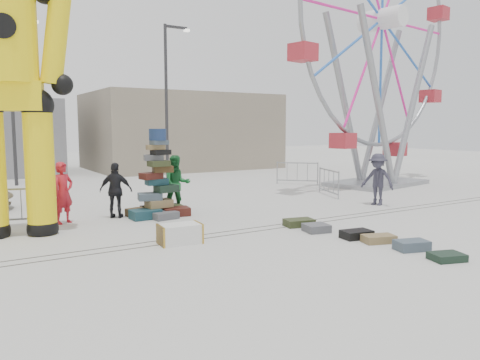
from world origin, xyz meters
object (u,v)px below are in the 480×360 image
barricade_dummy_c (2,207)px  pedestrian_red (63,193)px  ferris_wheel (381,41)px  suitcase_tower (158,192)px  steamer_trunk (180,234)px  lamp_post_right (168,94)px  barricade_wheel_back (297,173)px  pedestrian_black (116,190)px  pedestrian_grey (378,179)px  barricade_wheel_front (329,182)px  crash_test_dummy (10,74)px  pedestrian_green (177,184)px  lamp_post_left (14,91)px

barricade_dummy_c → pedestrian_red: pedestrian_red is taller
ferris_wheel → pedestrian_red: size_ratio=7.66×
suitcase_tower → steamer_trunk: size_ratio=2.72×
lamp_post_right → barricade_wheel_back: 7.78m
barricade_wheel_back → pedestrian_black: 10.91m
pedestrian_red → pedestrian_grey: bearing=-42.5°
lamp_post_right → steamer_trunk: (-5.07, -12.52, -4.25)m
suitcase_tower → barricade_wheel_front: bearing=5.2°
barricade_dummy_c → pedestrian_grey: 12.29m
ferris_wheel → barricade_wheel_back: (-3.12, 2.27, -6.28)m
barricade_dummy_c → barricade_wheel_front: (11.98, -0.39, 0.00)m
crash_test_dummy → pedestrian_green: (4.90, 0.96, -3.19)m
lamp_post_left → pedestrian_black: (1.59, -10.54, -3.62)m
barricade_wheel_front → barricade_dummy_c: bearing=108.3°
lamp_post_right → crash_test_dummy: lamp_post_right is taller
pedestrian_red → pedestrian_grey: pedestrian_grey is taller
crash_test_dummy → pedestrian_grey: 12.18m
pedestrian_red → ferris_wheel: bearing=-22.6°
pedestrian_red → pedestrian_black: (1.55, 0.01, -0.04)m
crash_test_dummy → barricade_dummy_c: crash_test_dummy is taller
steamer_trunk → barricade_wheel_back: bearing=43.7°
barricade_dummy_c → pedestrian_black: bearing=7.4°
barricade_dummy_c → barricade_wheel_back: bearing=30.4°
crash_test_dummy → barricade_wheel_front: (11.75, 1.13, -3.58)m
barricade_wheel_front → pedestrian_black: (-8.85, -0.09, 0.31)m
pedestrian_red → barricade_dummy_c: bearing=133.8°
barricade_dummy_c → barricade_wheel_front: 11.99m
lamp_post_left → barricade_dummy_c: (-1.54, -10.05, -3.93)m
barricade_wheel_front → pedestrian_red: pedestrian_red is taller
lamp_post_right → suitcase_tower: size_ratio=2.90×
barricade_wheel_back → pedestrian_red: bearing=-117.3°
barricade_dummy_c → steamer_trunk: bearing=-35.9°
barricade_wheel_front → barricade_wheel_back: 3.98m
lamp_post_left → pedestrian_grey: size_ratio=4.28×
lamp_post_left → pedestrian_black: size_ratio=4.64×
lamp_post_left → crash_test_dummy: (-1.30, -11.58, -0.35)m
lamp_post_left → ferris_wheel: ferris_wheel is taller
pedestrian_green → pedestrian_grey: (6.76, -2.48, -0.01)m
steamer_trunk → pedestrian_grey: size_ratio=0.54×
suitcase_tower → steamer_trunk: bearing=-102.3°
pedestrian_green → pedestrian_grey: pedestrian_green is taller
barricade_dummy_c → pedestrian_grey: size_ratio=1.07×
lamp_post_right → barricade_wheel_back: (4.79, -4.70, -3.93)m
lamp_post_left → pedestrian_black: 11.25m
barricade_dummy_c → crash_test_dummy: bearing=-64.9°
pedestrian_red → steamer_trunk: bearing=-93.2°
ferris_wheel → pedestrian_green: (-11.32, -1.65, -5.89)m
suitcase_tower → pedestrian_green: suitcase_tower is taller
crash_test_dummy → ferris_wheel: 16.64m
crash_test_dummy → ferris_wheel: ferris_wheel is taller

